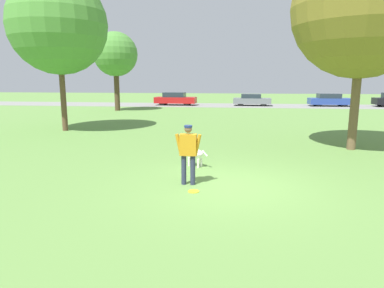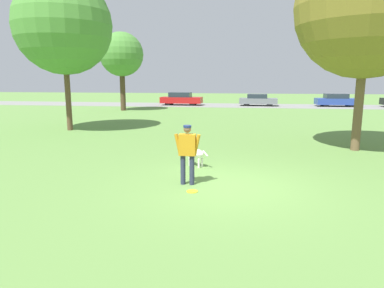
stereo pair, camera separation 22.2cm
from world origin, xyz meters
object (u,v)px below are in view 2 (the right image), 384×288
object	(u,v)px
parked_car_red	(181,99)
frisbee	(192,191)
dog	(194,153)
tree_near_left	(63,26)
parked_car_blue	(337,100)
tree_far_left	(121,55)
parked_car_grey	(258,100)
tree_near_right	(368,6)
person	(187,150)

from	to	relation	value
parked_car_red	frisbee	bearing A→B (deg)	-76.99
dog	tree_near_left	size ratio (longest dim) A/B	0.11
parked_car_red	parked_car_blue	bearing A→B (deg)	4.08
tree_far_left	tree_near_left	size ratio (longest dim) A/B	0.85
parked_car_blue	parked_car_grey	bearing A→B (deg)	-178.97
tree_near_left	parked_car_red	distance (m)	19.73
parked_car_red	tree_near_right	bearing A→B (deg)	-61.73
person	parked_car_grey	bearing A→B (deg)	84.56
tree_far_left	parked_car_grey	bearing A→B (deg)	30.93
dog	tree_far_left	world-z (taller)	tree_far_left
tree_near_left	frisbee	bearing A→B (deg)	-48.83
parked_car_blue	frisbee	bearing A→B (deg)	-111.26
person	tree_far_left	bearing A→B (deg)	114.33
tree_far_left	tree_near_left	world-z (taller)	tree_near_left
tree_near_right	tree_near_left	distance (m)	14.03
dog	tree_near_right	size ratio (longest dim) A/B	0.11
dog	frisbee	bearing A→B (deg)	127.37
parked_car_blue	tree_near_left	bearing A→B (deg)	-134.85
parked_car_red	parked_car_blue	distance (m)	15.96
tree_far_left	parked_car_grey	distance (m)	14.65
tree_far_left	tree_near_right	bearing A→B (deg)	-45.80
tree_far_left	parked_car_blue	distance (m)	21.69
frisbee	parked_car_grey	distance (m)	28.61
tree_near_right	parked_car_red	world-z (taller)	tree_near_right
frisbee	parked_car_blue	bearing A→B (deg)	69.95
person	tree_near_left	xyz separation A→B (m)	(-7.89, 8.70, 4.50)
tree_far_left	tree_near_right	xyz separation A→B (m)	(14.92, -15.34, 0.50)
tree_near_left	parked_car_red	world-z (taller)	tree_near_left
tree_near_right	parked_car_blue	distance (m)	23.86
frisbee	tree_near_right	size ratio (longest dim) A/B	0.04
tree_near_right	parked_car_blue	size ratio (longest dim) A/B	1.89
dog	tree_near_left	xyz separation A→B (m)	(-7.79, 6.77, 5.01)
person	frisbee	world-z (taller)	person
frisbee	tree_near_right	xyz separation A→B (m)	(5.52, 5.93, 5.30)
frisbee	parked_car_blue	size ratio (longest dim) A/B	0.07
dog	parked_car_blue	bearing A→B (deg)	-82.15
parked_car_grey	parked_car_blue	xyz separation A→B (m)	(7.87, 0.31, 0.02)
dog	parked_car_red	bearing A→B (deg)	-48.50
parked_car_grey	tree_near_right	bearing A→B (deg)	-80.18
frisbee	tree_far_left	xyz separation A→B (m)	(-9.40, 21.27, 4.80)
tree_near_right	parked_car_grey	xyz separation A→B (m)	(-2.88, 22.56, -4.69)
tree_near_left	tree_far_left	bearing A→B (deg)	96.16
tree_far_left	tree_near_left	xyz separation A→B (m)	(1.30, -12.00, 0.61)
parked_car_grey	parked_car_blue	world-z (taller)	parked_car_blue
tree_near_right	tree_near_left	xyz separation A→B (m)	(-13.63, 3.34, 0.11)
dog	tree_far_left	distance (m)	21.31
tree_far_left	parked_car_red	xyz separation A→B (m)	(3.95, 6.97, -4.13)
frisbee	parked_car_grey	xyz separation A→B (m)	(2.64, 28.48, 0.61)
person	parked_car_blue	size ratio (longest dim) A/B	0.37
person	frisbee	size ratio (longest dim) A/B	5.63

